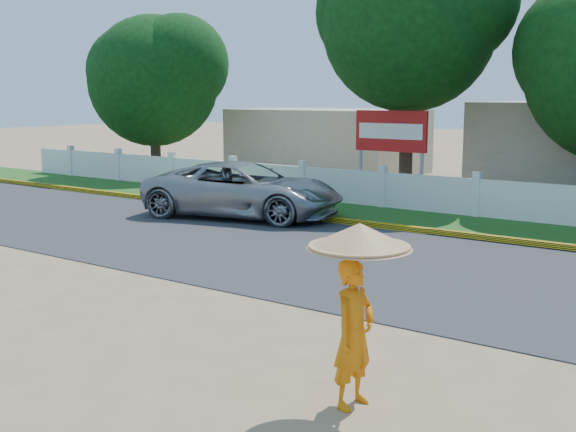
{
  "coord_description": "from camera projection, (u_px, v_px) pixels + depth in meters",
  "views": [
    {
      "loc": [
        7.46,
        -8.41,
        3.47
      ],
      "look_at": [
        0.0,
        2.0,
        1.3
      ],
      "focal_mm": 45.0,
      "sensor_mm": 36.0,
      "label": 1
    }
  ],
  "objects": [
    {
      "name": "monk_with_parasol",
      "position": [
        357.0,
        288.0,
        7.9
      ],
      "size": [
        1.15,
        1.15,
        2.1
      ],
      "color": "orange",
      "rests_on": "ground"
    },
    {
      "name": "grass_verge",
      "position": [
        455.0,
        224.0,
        19.41
      ],
      "size": [
        60.0,
        3.5,
        0.03
      ],
      "primitive_type": "cube",
      "color": "#2D601E",
      "rests_on": "ground"
    },
    {
      "name": "billboard",
      "position": [
        391.0,
        136.0,
        23.01
      ],
      "size": [
        2.5,
        0.13,
        2.95
      ],
      "color": "gray",
      "rests_on": "ground"
    },
    {
      "name": "building_far",
      "position": [
        327.0,
        141.0,
        32.34
      ],
      "size": [
        8.0,
        5.0,
        2.8
      ],
      "primitive_type": "cube",
      "color": "#B7AD99",
      "rests_on": "ground"
    },
    {
      "name": "vehicle",
      "position": [
        244.0,
        190.0,
        20.46
      ],
      "size": [
        6.13,
        3.88,
        1.58
      ],
      "primitive_type": "imported",
      "rotation": [
        0.0,
        0.0,
        1.81
      ],
      "color": "gray",
      "rests_on": "ground"
    },
    {
      "name": "fence",
      "position": [
        476.0,
        198.0,
        20.49
      ],
      "size": [
        40.0,
        0.1,
        1.1
      ],
      "primitive_type": "cube",
      "color": "silver",
      "rests_on": "ground"
    },
    {
      "name": "road",
      "position": [
        357.0,
        260.0,
        15.21
      ],
      "size": [
        60.0,
        7.0,
        0.02
      ],
      "primitive_type": "cube",
      "color": "#38383A",
      "rests_on": "ground"
    },
    {
      "name": "ground",
      "position": [
        216.0,
        312.0,
        11.6
      ],
      "size": [
        120.0,
        120.0,
        0.0
      ],
      "primitive_type": "plane",
      "color": "#9E8460",
      "rests_on": "ground"
    },
    {
      "name": "curb",
      "position": [
        429.0,
        231.0,
        18.04
      ],
      "size": [
        40.0,
        0.18,
        0.16
      ],
      "primitive_type": "cube",
      "color": "yellow",
      "rests_on": "ground"
    }
  ]
}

